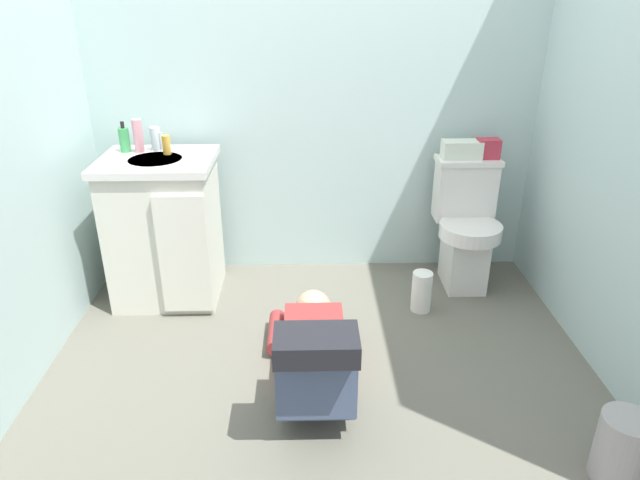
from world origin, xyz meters
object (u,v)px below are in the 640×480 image
object	(u,v)px
toilet	(466,226)
tissue_box	(462,150)
vanity_cabinet	(165,228)
person_plumber	(314,353)
bottle_clear	(156,139)
paper_towel_roll	(422,291)
faucet	(161,142)
bottle_pink	(138,136)
soap_dispenser	(124,140)
bottle_amber	(166,145)
toiletry_bag	(488,148)
trash_can	(621,448)

from	to	relation	value
toilet	tissue_box	xyz separation A→B (m)	(-0.04, 0.09, 0.43)
vanity_cabinet	person_plumber	xyz separation A→B (m)	(0.81, -0.85, -0.24)
person_plumber	bottle_clear	xyz separation A→B (m)	(-0.85, 1.00, 0.71)
vanity_cabinet	paper_towel_roll	bearing A→B (deg)	-8.64
toilet	vanity_cabinet	bearing A→B (deg)	-176.53
toilet	person_plumber	bearing A→B (deg)	-133.50
vanity_cabinet	faucet	size ratio (longest dim) A/B	8.20
tissue_box	bottle_clear	xyz separation A→B (m)	(-1.70, -0.04, 0.08)
bottle_pink	bottle_clear	xyz separation A→B (m)	(0.08, 0.04, -0.03)
toilet	soap_dispenser	world-z (taller)	soap_dispenser
tissue_box	bottle_pink	world-z (taller)	bottle_pink
faucet	soap_dispenser	bearing A→B (deg)	-173.99
tissue_box	bottle_amber	distance (m)	1.63
toiletry_bag	trash_can	xyz separation A→B (m)	(0.09, -1.59, -0.67)
faucet	soap_dispenser	xyz separation A→B (m)	(-0.19, -0.02, 0.02)
faucet	bottle_clear	size ratio (longest dim) A/B	0.78
vanity_cabinet	bottle_amber	world-z (taller)	bottle_amber
vanity_cabinet	faucet	bearing A→B (deg)	91.31
bottle_amber	paper_towel_roll	distance (m)	1.59
bottle_pink	bottle_amber	world-z (taller)	bottle_pink
vanity_cabinet	paper_towel_roll	xyz separation A→B (m)	(1.42, -0.22, -0.30)
person_plumber	tissue_box	world-z (taller)	tissue_box
vanity_cabinet	paper_towel_roll	world-z (taller)	vanity_cabinet
toilet	bottle_clear	xyz separation A→B (m)	(-1.75, 0.05, 0.52)
toiletry_bag	faucet	bearing A→B (deg)	-178.47
toilet	bottle_amber	distance (m)	1.75
tissue_box	faucet	bearing A→B (deg)	-178.34
person_plumber	trash_can	xyz separation A→B (m)	(1.10, -0.55, -0.04)
person_plumber	bottle_amber	distance (m)	1.39
toilet	paper_towel_roll	world-z (taller)	toilet
tissue_box	toiletry_bag	bearing A→B (deg)	0.00
soap_dispenser	paper_towel_roll	xyz separation A→B (m)	(1.61, -0.34, -0.77)
person_plumber	bottle_clear	size ratio (longest dim) A/B	8.27
trash_can	person_plumber	bearing A→B (deg)	153.41
person_plumber	toiletry_bag	size ratio (longest dim) A/B	8.59
toiletry_bag	bottle_clear	distance (m)	1.86
toiletry_bag	bottle_clear	world-z (taller)	bottle_clear
bottle_pink	trash_can	distance (m)	2.65
tissue_box	bottle_clear	bearing A→B (deg)	-178.56
faucet	vanity_cabinet	bearing A→B (deg)	-88.69
faucet	tissue_box	world-z (taller)	faucet
person_plumber	tissue_box	bearing A→B (deg)	50.54
tissue_box	bottle_pink	xyz separation A→B (m)	(-1.79, -0.08, 0.11)
trash_can	faucet	bearing A→B (deg)	141.13
toilet	bottle_amber	world-z (taller)	bottle_amber
person_plumber	vanity_cabinet	bearing A→B (deg)	133.79
bottle_clear	bottle_amber	world-z (taller)	bottle_clear
bottle_amber	toiletry_bag	bearing A→B (deg)	3.90
trash_can	paper_towel_roll	bearing A→B (deg)	112.79
toilet	bottle_pink	world-z (taller)	bottle_pink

